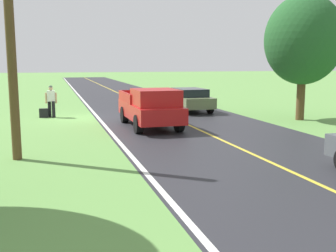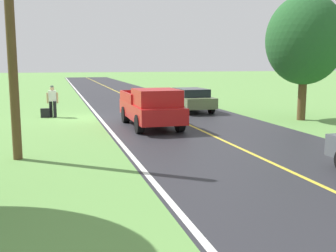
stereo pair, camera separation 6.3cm
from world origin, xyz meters
name	(u,v)px [view 2 (the right image)]	position (x,y,z in m)	size (l,w,h in m)	color
ground_plane	(84,118)	(0.00, 0.00, 0.00)	(200.00, 200.00, 0.00)	#609347
road_surface	(168,115)	(-4.71, 0.00, 0.00)	(8.13, 120.00, 0.00)	#28282D
lane_edge_line	(99,117)	(-0.82, 0.00, 0.01)	(0.16, 117.60, 0.00)	silver
lane_centre_line	(168,115)	(-4.71, 0.00, 0.01)	(0.14, 117.60, 0.00)	gold
hitchhiker_walking	(52,99)	(1.59, -0.86, 0.98)	(0.62, 0.52, 1.75)	black
suitcase_carried	(45,113)	(2.02, -0.80, 0.25)	(0.20, 0.46, 0.50)	black
pickup_truck_passing	(152,107)	(-2.80, 4.09, 0.97)	(2.12, 5.41, 1.82)	#B21919
tree_far_side_near	(305,40)	(-10.90, 3.76, 4.10)	(3.96, 3.96, 6.39)	brown
sedan_near_oncoming	(190,99)	(-6.50, -1.34, 0.75)	(1.99, 4.43, 1.41)	#66754C
utility_pole_roadside	(11,44)	(2.67, 9.01, 3.52)	(0.28, 0.28, 7.04)	brown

